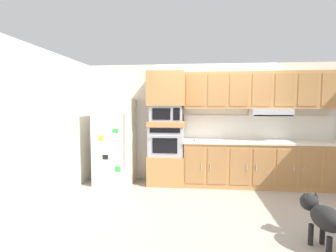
% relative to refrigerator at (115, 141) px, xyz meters
% --- Properties ---
extents(ground_plane, '(9.60, 9.60, 0.00)m').
position_rel_refrigerator_xyz_m(ground_plane, '(2.07, -0.68, -0.88)').
color(ground_plane, '#9E9389').
extents(back_kitchen_wall, '(6.20, 0.12, 2.50)m').
position_rel_refrigerator_xyz_m(back_kitchen_wall, '(2.07, 0.43, 0.37)').
color(back_kitchen_wall, silver).
rests_on(back_kitchen_wall, ground).
extents(side_panel_left, '(0.12, 7.10, 2.50)m').
position_rel_refrigerator_xyz_m(side_panel_left, '(-0.73, -0.68, 0.37)').
color(side_panel_left, silver).
rests_on(side_panel_left, ground).
extents(refrigerator, '(0.76, 0.73, 1.76)m').
position_rel_refrigerator_xyz_m(refrigerator, '(0.00, 0.00, 0.00)').
color(refrigerator, silver).
rests_on(refrigerator, ground).
extents(oven_base_cabinet, '(0.74, 0.62, 0.60)m').
position_rel_refrigerator_xyz_m(oven_base_cabinet, '(1.07, 0.07, -0.58)').
color(oven_base_cabinet, '#B77F47').
rests_on(oven_base_cabinet, ground).
extents(built_in_oven, '(0.70, 0.62, 0.60)m').
position_rel_refrigerator_xyz_m(built_in_oven, '(1.07, 0.07, 0.02)').
color(built_in_oven, '#A8AAAF').
rests_on(built_in_oven, oven_base_cabinet).
extents(appliance_mid_shelf, '(0.74, 0.62, 0.10)m').
position_rel_refrigerator_xyz_m(appliance_mid_shelf, '(1.07, 0.07, 0.37)').
color(appliance_mid_shelf, '#B77F47').
rests_on(appliance_mid_shelf, built_in_oven).
extents(microwave, '(0.64, 0.54, 0.32)m').
position_rel_refrigerator_xyz_m(microwave, '(1.08, 0.07, 0.58)').
color(microwave, '#A8AAAF').
rests_on(microwave, appliance_mid_shelf).
extents(appliance_upper_cabinet, '(0.74, 0.62, 0.68)m').
position_rel_refrigerator_xyz_m(appliance_upper_cabinet, '(1.07, 0.07, 1.08)').
color(appliance_upper_cabinet, '#B77F47').
rests_on(appliance_upper_cabinet, microwave).
extents(lower_cabinet_run, '(3.01, 0.63, 0.88)m').
position_rel_refrigerator_xyz_m(lower_cabinet_run, '(2.95, 0.07, -0.44)').
color(lower_cabinet_run, '#B77F47').
rests_on(lower_cabinet_run, ground).
extents(countertop_slab, '(3.05, 0.64, 0.04)m').
position_rel_refrigerator_xyz_m(countertop_slab, '(2.95, 0.07, 0.02)').
color(countertop_slab, silver).
rests_on(countertop_slab, lower_cabinet_run).
extents(backsplash_panel, '(3.05, 0.02, 0.50)m').
position_rel_refrigerator_xyz_m(backsplash_panel, '(2.95, 0.36, 0.29)').
color(backsplash_panel, silver).
rests_on(backsplash_panel, countertop_slab).
extents(upper_cabinet_with_hood, '(3.01, 0.48, 0.88)m').
position_rel_refrigerator_xyz_m(upper_cabinet_with_hood, '(2.96, 0.19, 1.02)').
color(upper_cabinet_with_hood, '#B77F47').
rests_on(upper_cabinet_with_hood, backsplash_panel).
extents(screwdriver, '(0.13, 0.12, 0.03)m').
position_rel_refrigerator_xyz_m(screwdriver, '(1.66, -0.06, 0.05)').
color(screwdriver, blue).
rests_on(screwdriver, countertop_slab).
extents(dog, '(0.34, 0.82, 0.58)m').
position_rel_refrigerator_xyz_m(dog, '(3.10, -2.18, -0.50)').
color(dog, black).
rests_on(dog, ground).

